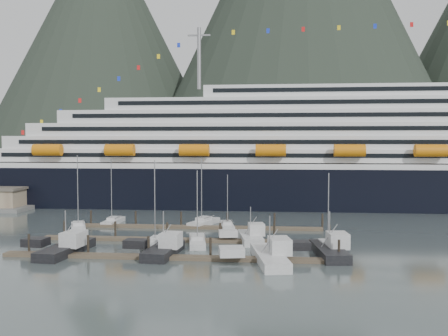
{
  "coord_description": "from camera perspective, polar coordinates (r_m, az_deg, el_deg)",
  "views": [
    {
      "loc": [
        10.22,
        -82.15,
        16.76
      ],
      "look_at": [
        -0.14,
        22.0,
        11.27
      ],
      "focal_mm": 42.0,
      "sensor_mm": 36.0,
      "label": 1
    }
  ],
  "objects": [
    {
      "name": "trawler_a",
      "position": [
        81.86,
        -16.93,
        -8.3
      ],
      "size": [
        9.55,
        13.18,
        7.09
      ],
      "rotation": [
        0.0,
        0.0,
        1.47
      ],
      "color": "black",
      "rests_on": "ground"
    },
    {
      "name": "trawler_e",
      "position": [
        87.66,
        2.83,
        -7.47
      ],
      "size": [
        7.82,
        10.25,
        6.35
      ],
      "rotation": [
        0.0,
        0.0,
        1.75
      ],
      "color": "#B0B0B0",
      "rests_on": "ground"
    },
    {
      "name": "sailboat_h",
      "position": [
        82.37,
        11.11,
        -8.5
      ],
      "size": [
        3.76,
        9.14,
        12.35
      ],
      "rotation": [
        0.0,
        0.0,
        1.71
      ],
      "color": "#B0B0B0",
      "rests_on": "ground"
    },
    {
      "name": "dock_near",
      "position": [
        75.59,
        -6.1,
        -9.59
      ],
      "size": [
        48.18,
        2.28,
        3.2
      ],
      "color": "#4A3B2F",
      "rests_on": "ground"
    },
    {
      "name": "sailboat_f",
      "position": [
        104.41,
        -2.22,
        -6.0
      ],
      "size": [
        5.64,
        9.93,
        13.9
      ],
      "rotation": [
        0.0,
        0.0,
        1.25
      ],
      "color": "#B0B0B0",
      "rests_on": "ground"
    },
    {
      "name": "sailboat_a",
      "position": [
        102.72,
        -15.58,
        -6.26
      ],
      "size": [
        5.61,
        9.06,
        14.48
      ],
      "rotation": [
        0.0,
        0.0,
        1.95
      ],
      "color": "#B0B0B0",
      "rests_on": "ground"
    },
    {
      "name": "mountains",
      "position": [
        687.84,
        9.41,
        15.27
      ],
      "size": [
        870.0,
        440.0,
        420.0
      ],
      "color": "black",
      "rests_on": "ground"
    },
    {
      "name": "sailboat_d",
      "position": [
        85.72,
        -2.93,
        -8.0
      ],
      "size": [
        4.17,
        10.73,
        12.44
      ],
      "rotation": [
        0.0,
        0.0,
        1.74
      ],
      "color": "#B0B0B0",
      "rests_on": "ground"
    },
    {
      "name": "dock_mid",
      "position": [
        88.09,
        -4.36,
        -7.77
      ],
      "size": [
        48.18,
        2.28,
        3.2
      ],
      "color": "#4A3B2F",
      "rests_on": "ground"
    },
    {
      "name": "trawler_d",
      "position": [
        78.4,
        11.29,
        -8.72
      ],
      "size": [
        9.22,
        12.41,
        7.19
      ],
      "rotation": [
        0.0,
        0.0,
        1.69
      ],
      "color": "black",
      "rests_on": "ground"
    },
    {
      "name": "trawler_b",
      "position": [
        77.84,
        -6.69,
        -8.77
      ],
      "size": [
        8.57,
        11.23,
        7.13
      ],
      "rotation": [
        0.0,
        0.0,
        1.49
      ],
      "color": "black",
      "rests_on": "ground"
    },
    {
      "name": "dock_far",
      "position": [
        100.72,
        -3.06,
        -6.4
      ],
      "size": [
        48.18,
        2.28,
        3.2
      ],
      "color": "#4A3B2F",
      "rests_on": "ground"
    },
    {
      "name": "cruise_ship",
      "position": [
        138.6,
        13.9,
        0.96
      ],
      "size": [
        210.0,
        30.4,
        50.3
      ],
      "color": "black",
      "rests_on": "ground"
    },
    {
      "name": "sailboat_e",
      "position": [
        108.47,
        -11.97,
        -5.73
      ],
      "size": [
        2.45,
        8.88,
        13.49
      ],
      "rotation": [
        0.0,
        0.0,
        1.55
      ],
      "color": "#B0B0B0",
      "rests_on": "ground"
    },
    {
      "name": "sailboat_g",
      "position": [
        101.06,
        0.34,
        -6.33
      ],
      "size": [
        3.78,
        9.22,
        10.67
      ],
      "rotation": [
        0.0,
        0.0,
        1.75
      ],
      "color": "#B0B0B0",
      "rests_on": "ground"
    },
    {
      "name": "trawler_c",
      "position": [
        73.37,
        4.86,
        -9.49
      ],
      "size": [
        10.2,
        14.27,
        7.07
      ],
      "rotation": [
        0.0,
        0.0,
        1.75
      ],
      "color": "#B0B0B0",
      "rests_on": "ground"
    },
    {
      "name": "ground",
      "position": [
        84.46,
        -1.4,
        -8.44
      ],
      "size": [
        1600.0,
        1600.0,
        0.0
      ],
      "primitive_type": "plane",
      "color": "#4C5A59",
      "rests_on": "ground"
    },
    {
      "name": "sailboat_b",
      "position": [
        84.74,
        -7.33,
        -8.14
      ],
      "size": [
        2.91,
        9.66,
        14.11
      ],
      "rotation": [
        0.0,
        0.0,
        1.53
      ],
      "color": "#B0B0B0",
      "rests_on": "ground"
    }
  ]
}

